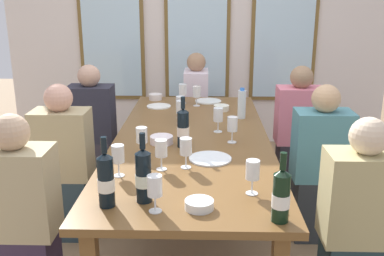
{
  "coord_description": "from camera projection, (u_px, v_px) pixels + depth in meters",
  "views": [
    {
      "loc": [
        0.08,
        -2.88,
        1.69
      ],
      "look_at": [
        0.0,
        0.07,
        0.79
      ],
      "focal_mm": 41.81,
      "sensor_mm": 36.0,
      "label": 1
    }
  ],
  "objects": [
    {
      "name": "wine_bottle_0",
      "position": [
        143.0,
        175.0,
        2.07
      ],
      "size": [
        0.08,
        0.08,
        0.34
      ],
      "color": "black",
      "rests_on": "dining_table"
    },
    {
      "name": "wine_glass_2",
      "position": [
        142.0,
        136.0,
        2.68
      ],
      "size": [
        0.07,
        0.07,
        0.17
      ],
      "color": "white",
      "rests_on": "dining_table"
    },
    {
      "name": "wine_glass_7",
      "position": [
        118.0,
        155.0,
        2.37
      ],
      "size": [
        0.07,
        0.07,
        0.17
      ],
      "color": "white",
      "rests_on": "dining_table"
    },
    {
      "name": "seated_person_0",
      "position": [
        93.0,
        132.0,
        3.88
      ],
      "size": [
        0.38,
        0.24,
        1.11
      ],
      "color": "#37323D",
      "rests_on": "ground"
    },
    {
      "name": "wine_glass_11",
      "position": [
        155.0,
        187.0,
        1.98
      ],
      "size": [
        0.07,
        0.07,
        0.17
      ],
      "color": "white",
      "rests_on": "dining_table"
    },
    {
      "name": "wine_glass_3",
      "position": [
        161.0,
        149.0,
        2.45
      ],
      "size": [
        0.07,
        0.07,
        0.17
      ],
      "color": "white",
      "rests_on": "dining_table"
    },
    {
      "name": "seated_person_1",
      "position": [
        298.0,
        134.0,
        3.82
      ],
      "size": [
        0.38,
        0.24,
        1.11
      ],
      "color": "#2B2730",
      "rests_on": "ground"
    },
    {
      "name": "dining_table",
      "position": [
        192.0,
        147.0,
        3.05
      ],
      "size": [
        1.04,
        2.47,
        0.74
      ],
      "color": "brown",
      "rests_on": "ground"
    },
    {
      "name": "wine_glass_5",
      "position": [
        181.0,
        108.0,
        3.33
      ],
      "size": [
        0.07,
        0.07,
        0.17
      ],
      "color": "white",
      "rests_on": "dining_table"
    },
    {
      "name": "tasting_bowl_3",
      "position": [
        221.0,
        108.0,
        3.72
      ],
      "size": [
        0.13,
        0.13,
        0.05
      ],
      "primitive_type": "cylinder",
      "color": "white",
      "rests_on": "dining_table"
    },
    {
      "name": "tasting_bowl_0",
      "position": [
        162.0,
        140.0,
        2.91
      ],
      "size": [
        0.15,
        0.15,
        0.05
      ],
      "primitive_type": "cylinder",
      "color": "white",
      "rests_on": "dining_table"
    },
    {
      "name": "seated_person_6",
      "position": [
        196.0,
        110.0,
        4.6
      ],
      "size": [
        0.24,
        0.38,
        1.11
      ],
      "color": "#2D212F",
      "rests_on": "ground"
    },
    {
      "name": "white_plate_1",
      "position": [
        159.0,
        106.0,
        3.85
      ],
      "size": [
        0.21,
        0.21,
        0.01
      ],
      "primitive_type": "cylinder",
      "color": "white",
      "rests_on": "dining_table"
    },
    {
      "name": "wine_glass_10",
      "position": [
        197.0,
        92.0,
        3.85
      ],
      "size": [
        0.07,
        0.07,
        0.17
      ],
      "color": "white",
      "rests_on": "dining_table"
    },
    {
      "name": "wine_glass_8",
      "position": [
        253.0,
        171.0,
        2.15
      ],
      "size": [
        0.07,
        0.07,
        0.17
      ],
      "color": "white",
      "rests_on": "dining_table"
    },
    {
      "name": "seated_person_3",
      "position": [
        320.0,
        168.0,
        3.08
      ],
      "size": [
        0.38,
        0.24,
        1.11
      ],
      "color": "#2C3136",
      "rests_on": "ground"
    },
    {
      "name": "white_plate_2",
      "position": [
        210.0,
        159.0,
        2.64
      ],
      "size": [
        0.25,
        0.25,
        0.01
      ],
      "primitive_type": "cylinder",
      "color": "white",
      "rests_on": "dining_table"
    },
    {
      "name": "seated_person_5",
      "position": [
        358.0,
        226.0,
        2.31
      ],
      "size": [
        0.38,
        0.24,
        1.11
      ],
      "color": "#213439",
      "rests_on": "ground"
    },
    {
      "name": "wine_bottle_2",
      "position": [
        183.0,
        128.0,
        2.82
      ],
      "size": [
        0.08,
        0.08,
        0.33
      ],
      "color": "black",
      "rests_on": "dining_table"
    },
    {
      "name": "wine_glass_4",
      "position": [
        232.0,
        125.0,
        2.9
      ],
      "size": [
        0.07,
        0.07,
        0.17
      ],
      "color": "white",
      "rests_on": "dining_table"
    },
    {
      "name": "wine_bottle_3",
      "position": [
        281.0,
        195.0,
        1.89
      ],
      "size": [
        0.08,
        0.08,
        0.31
      ],
      "color": "black",
      "rests_on": "dining_table"
    },
    {
      "name": "tasting_bowl_1",
      "position": [
        155.0,
        97.0,
        4.09
      ],
      "size": [
        0.12,
        0.12,
        0.05
      ],
      "primitive_type": "cylinder",
      "color": "white",
      "rests_on": "dining_table"
    },
    {
      "name": "wine_bottle_1",
      "position": [
        106.0,
        180.0,
        2.03
      ],
      "size": [
        0.08,
        0.08,
        0.33
      ],
      "color": "black",
      "rests_on": "dining_table"
    },
    {
      "name": "wine_glass_9",
      "position": [
        183.0,
        90.0,
        3.93
      ],
      "size": [
        0.07,
        0.07,
        0.17
      ],
      "color": "white",
      "rests_on": "dining_table"
    },
    {
      "name": "wine_glass_6",
      "position": [
        180.0,
        103.0,
        3.47
      ],
      "size": [
        0.07,
        0.07,
        0.17
      ],
      "color": "white",
      "rests_on": "dining_table"
    },
    {
      "name": "tasting_bowl_2",
      "position": [
        199.0,
        204.0,
        2.03
      ],
      "size": [
        0.13,
        0.13,
        0.04
      ],
      "primitive_type": "cylinder",
      "color": "white",
      "rests_on": "dining_table"
    },
    {
      "name": "white_plate_0",
      "position": [
        208.0,
        101.0,
        4.03
      ],
      "size": [
        0.24,
        0.24,
        0.01
      ],
      "primitive_type": "cylinder",
      "color": "white",
      "rests_on": "dining_table"
    },
    {
      "name": "wine_glass_1",
      "position": [
        218.0,
        115.0,
        3.12
      ],
      "size": [
        0.07,
        0.07,
        0.17
      ],
      "color": "white",
      "rests_on": "dining_table"
    },
    {
      "name": "seated_person_4",
      "position": [
        21.0,
        220.0,
        2.37
      ],
      "size": [
        0.38,
        0.24,
        1.11
      ],
      "color": "#35283F",
      "rests_on": "ground"
    },
    {
      "name": "back_wall_with_windows",
      "position": [
        197.0,
        15.0,
        4.89
      ],
      "size": [
        4.24,
        0.1,
        2.9
      ],
      "color": "silver",
      "rests_on": "ground"
    },
    {
      "name": "water_bottle",
      "position": [
        242.0,
        104.0,
        3.47
      ],
      "size": [
        0.06,
        0.06,
        0.24
      ],
      "color": "white",
      "rests_on": "dining_table"
    },
    {
      "name": "wine_glass_0",
      "position": [
        186.0,
        148.0,
        2.48
      ],
      "size": [
        0.07,
        0.07,
        0.17
      ],
      "color": "white",
      "rests_on": "dining_table"
    },
    {
      "name": "ground_plane",
      "position": [
        192.0,
        235.0,
        3.24
      ],
      "size": [
        12.0,
        12.0,
        0.0
      ],
      "primitive_type": "plane",
      "color": "#896D4E"
    },
    {
      "name": "seated_person_2",
      "position": [
        64.0,
        167.0,
        3.1
      ],
      "size": [
        0.38,
        0.24,
        1.11
      ],
      "color": "#273941",
      "rests_on": "ground"
    }
  ]
}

